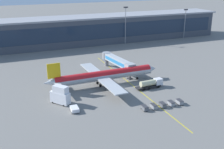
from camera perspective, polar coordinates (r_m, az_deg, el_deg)
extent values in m
plane|color=slate|center=(108.36, 1.72, -2.57)|extent=(700.00, 700.00, 0.00)
cube|color=yellow|center=(112.15, 3.71, -1.84)|extent=(2.56, 79.98, 0.01)
cube|color=#424751|center=(174.93, -11.51, 8.13)|extent=(219.12, 20.74, 15.66)
cube|color=#1E2D42|center=(164.75, -10.77, 7.79)|extent=(212.55, 0.16, 8.77)
cube|color=#99999E|center=(173.59, -11.69, 10.83)|extent=(223.50, 21.15, 1.00)
cylinder|color=#B2B7BC|center=(109.72, -1.49, -0.23)|extent=(39.89, 4.23, 3.63)
cylinder|color=red|center=(109.61, -1.49, -0.07)|extent=(39.09, 4.07, 3.49)
cone|color=#B2B7BC|center=(118.92, 8.00, 1.14)|extent=(3.68, 3.51, 3.45)
cone|color=#B2B7BC|center=(103.92, -12.46, -1.61)|extent=(4.41, 3.15, 3.09)
cube|color=gold|center=(102.90, -11.57, 0.72)|extent=(4.73, 0.43, 5.45)
cube|color=#B2B7BC|center=(107.65, -11.60, -0.71)|extent=(2.09, 5.84, 0.24)
cube|color=#B2B7BC|center=(100.97, -10.68, -1.99)|extent=(2.09, 5.84, 0.24)
cube|color=#B2B7BC|center=(118.32, -4.04, 1.05)|extent=(5.05, 16.80, 0.40)
cube|color=#B2B7BC|center=(100.47, -0.07, -2.25)|extent=(5.05, 16.80, 0.40)
cylinder|color=#939399|center=(116.37, -3.06, 0.08)|extent=(2.83, 2.04, 2.00)
cylinder|color=#939399|center=(103.89, -0.24, -2.28)|extent=(2.83, 2.04, 2.00)
cylinder|color=black|center=(116.65, 5.05, -0.77)|extent=(1.01, 0.41, 1.00)
cylinder|color=slate|center=(116.33, 5.06, -0.33)|extent=(0.20, 0.20, 1.89)
cylinder|color=black|center=(111.43, -2.94, -1.69)|extent=(1.01, 0.41, 1.00)
cylinder|color=slate|center=(111.10, -2.94, -1.24)|extent=(0.20, 0.20, 1.89)
cylinder|color=black|center=(108.58, -2.32, -2.25)|extent=(1.01, 0.41, 1.00)
cylinder|color=slate|center=(108.24, -2.32, -1.79)|extent=(0.20, 0.20, 1.89)
cube|color=#B2B7BC|center=(124.11, 1.11, 2.72)|extent=(5.09, 20.70, 2.80)
cube|color=#2D84C6|center=(124.14, 1.13, 2.72)|extent=(4.87, 17.45, 1.54)
cube|color=#9EA3A8|center=(115.73, 3.64, 1.46)|extent=(3.91, 3.55, 2.94)
cylinder|color=#4C4C51|center=(116.74, 3.60, -0.04)|extent=(0.70, 0.70, 3.61)
cube|color=#262628|center=(117.29, 3.59, -0.80)|extent=(1.98, 1.98, 0.30)
cylinder|color=gray|center=(132.75, -1.10, 3.82)|extent=(3.90, 3.90, 3.08)
cylinder|color=gray|center=(133.63, -1.09, 2.49)|extent=(1.80, 1.80, 3.61)
cube|color=#232326|center=(107.95, 7.24, -2.39)|extent=(10.08, 2.86, 0.50)
cube|color=silver|center=(109.79, 9.22, -1.41)|extent=(2.89, 2.60, 2.50)
cube|color=black|center=(110.29, 9.77, -1.07)|extent=(0.24, 2.30, 1.12)
cylinder|color=beige|center=(107.32, 7.14, -1.74)|extent=(6.08, 2.41, 2.20)
cylinder|color=black|center=(110.93, 8.59, -1.99)|extent=(1.01, 0.39, 1.00)
cylinder|color=black|center=(109.11, 9.28, -2.39)|extent=(1.01, 0.39, 1.00)
cylinder|color=black|center=(108.82, 6.77, -2.33)|extent=(1.01, 0.39, 1.00)
cylinder|color=black|center=(106.96, 7.43, -2.75)|extent=(1.01, 0.39, 1.00)
cylinder|color=black|center=(107.79, 5.82, -2.50)|extent=(1.01, 0.39, 1.00)
cylinder|color=black|center=(105.91, 6.47, -2.93)|extent=(1.01, 0.39, 1.00)
cube|color=white|center=(95.57, -10.31, -4.54)|extent=(6.05, 6.96, 3.80)
cube|color=silver|center=(94.21, -10.26, -2.91)|extent=(4.94, 5.51, 2.20)
cylinder|color=black|center=(97.06, -11.75, -5.48)|extent=(0.56, 0.63, 0.60)
cylinder|color=black|center=(98.56, -10.87, -5.03)|extent=(0.56, 0.63, 0.60)
cylinder|color=black|center=(94.14, -9.58, -6.14)|extent=(0.56, 0.63, 0.60)
cylinder|color=black|center=(95.69, -8.72, -5.66)|extent=(0.56, 0.63, 0.60)
cube|color=white|center=(90.13, -7.50, -6.84)|extent=(2.53, 3.93, 1.10)
cube|color=black|center=(90.88, -7.63, -6.48)|extent=(2.15, 1.45, 0.33)
cylinder|color=black|center=(91.37, -8.30, -6.88)|extent=(0.29, 0.61, 0.60)
cylinder|color=black|center=(91.72, -7.02, -6.71)|extent=(0.29, 0.61, 0.60)
cylinder|color=black|center=(89.02, -7.95, -7.60)|extent=(0.29, 0.61, 0.60)
cylinder|color=black|center=(89.38, -6.65, -7.42)|extent=(0.29, 0.61, 0.60)
cube|color=#595B60|center=(90.77, 6.57, -6.68)|extent=(1.60, 2.65, 1.10)
cube|color=#333338|center=(90.47, 6.59, -6.28)|extent=(1.63, 2.71, 0.10)
cylinder|color=black|center=(91.53, 5.84, -6.81)|extent=(0.13, 0.36, 0.36)
cylinder|color=black|center=(92.16, 6.69, -6.65)|extent=(0.13, 0.36, 0.36)
cylinder|color=black|center=(89.87, 6.43, -7.34)|extent=(0.13, 0.36, 0.36)
cylinder|color=black|center=(90.51, 7.29, -7.18)|extent=(0.13, 0.36, 0.36)
cube|color=gray|center=(92.17, 8.36, -6.35)|extent=(1.60, 2.65, 1.10)
cube|color=#333338|center=(91.88, 8.38, -5.95)|extent=(1.63, 2.71, 0.10)
cylinder|color=black|center=(92.89, 7.62, -6.48)|extent=(0.13, 0.36, 0.36)
cylinder|color=black|center=(93.56, 8.44, -6.32)|extent=(0.13, 0.36, 0.36)
cylinder|color=black|center=(91.26, 8.24, -7.00)|extent=(0.13, 0.36, 0.36)
cylinder|color=black|center=(91.94, 9.07, -6.84)|extent=(0.13, 0.36, 0.36)
cube|color=#595B60|center=(93.66, 10.08, -6.02)|extent=(1.60, 2.65, 1.10)
cube|color=#333338|center=(93.37, 10.11, -5.63)|extent=(1.63, 2.71, 0.10)
cylinder|color=black|center=(94.34, 9.35, -6.15)|extent=(0.13, 0.36, 0.36)
cylinder|color=black|center=(95.05, 10.14, -6.00)|extent=(0.13, 0.36, 0.36)
cylinder|color=black|center=(92.73, 9.99, -6.65)|extent=(0.13, 0.36, 0.36)
cylinder|color=black|center=(93.46, 10.79, -6.49)|extent=(0.13, 0.36, 0.36)
cube|color=gray|center=(95.23, 11.75, -5.69)|extent=(1.60, 2.65, 1.10)
cube|color=#333338|center=(94.94, 11.78, -5.31)|extent=(1.63, 2.71, 0.10)
cylinder|color=black|center=(95.88, 11.02, -5.83)|extent=(0.13, 0.36, 0.36)
cylinder|color=black|center=(96.62, 11.78, -5.68)|extent=(0.13, 0.36, 0.36)
cylinder|color=black|center=(94.30, 11.68, -6.32)|extent=(0.13, 0.36, 0.36)
cylinder|color=black|center=(95.06, 12.45, -6.16)|extent=(0.13, 0.36, 0.36)
cube|color=gray|center=(96.88, 13.36, -5.38)|extent=(1.60, 2.65, 1.10)
cube|color=#333338|center=(96.60, 13.40, -5.00)|extent=(1.63, 2.71, 0.10)
cylinder|color=black|center=(97.49, 12.63, -5.51)|extent=(0.13, 0.36, 0.36)
cylinder|color=black|center=(98.28, 13.37, -5.37)|extent=(0.13, 0.36, 0.36)
cylinder|color=black|center=(95.94, 13.31, -5.98)|extent=(0.13, 0.36, 0.36)
cylinder|color=black|center=(96.73, 14.05, -5.83)|extent=(0.13, 0.36, 0.36)
cylinder|color=gray|center=(176.06, 2.70, 9.60)|extent=(0.44, 0.44, 21.94)
cube|color=#333338|center=(174.54, 2.76, 13.28)|extent=(2.80, 0.50, 0.80)
cylinder|color=gray|center=(198.97, 14.33, 9.66)|extent=(0.44, 0.44, 18.68)
cube|color=#333338|center=(197.70, 14.57, 12.44)|extent=(2.80, 0.50, 0.80)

